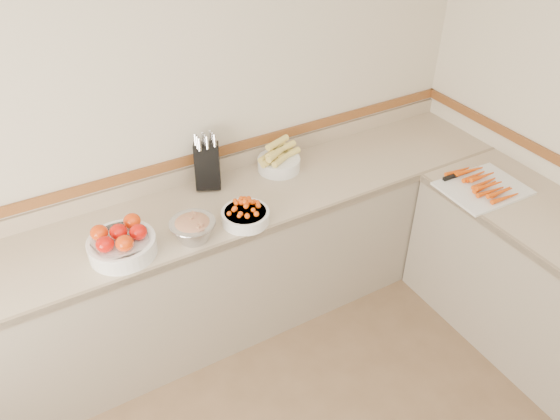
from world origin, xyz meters
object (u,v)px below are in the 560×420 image
knife_block (207,165)px  rhubarb_bowl (193,228)px  cherry_tomato_bowl (245,214)px  tomato_bowl (122,243)px  cutting_board (482,186)px  corn_bowl (279,160)px

knife_block → rhubarb_bowl: 0.52m
cherry_tomato_bowl → knife_block: bearing=93.8°
tomato_bowl → cherry_tomato_bowl: bearing=-6.1°
cherry_tomato_bowl → rhubarb_bowl: bearing=180.0°
cutting_board → cherry_tomato_bowl: bearing=163.2°
knife_block → corn_bowl: size_ratio=1.19×
knife_block → corn_bowl: knife_block is taller
knife_block → rhubarb_bowl: size_ratio=1.44×
cherry_tomato_bowl → tomato_bowl: bearing=173.9°
corn_bowl → cherry_tomato_bowl: bearing=-138.4°
corn_bowl → tomato_bowl: bearing=-164.3°
knife_block → tomato_bowl: knife_block is taller
corn_bowl → rhubarb_bowl: (-0.73, -0.37, 0.00)m
tomato_bowl → cutting_board: tomato_bowl is taller
cherry_tomato_bowl → corn_bowl: 0.56m
corn_bowl → rhubarb_bowl: corn_bowl is taller
rhubarb_bowl → cutting_board: (1.67, -0.41, -0.05)m
knife_block → corn_bowl: bearing=-7.1°
knife_block → cherry_tomato_bowl: size_ratio=1.33×
corn_bowl → cutting_board: 1.23m
knife_block → cherry_tomato_bowl: (0.03, -0.43, -0.09)m
corn_bowl → cutting_board: corn_bowl is taller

